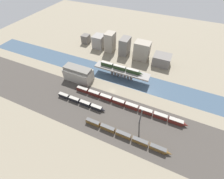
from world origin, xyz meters
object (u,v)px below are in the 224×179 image
(train_yard_near, at_px, (125,135))
(signal_tower, at_px, (141,117))
(train_yard_mid, at_px, (81,102))
(train_on_bridge, at_px, (121,68))
(train_yard_far, at_px, (126,104))
(warehouse_building, at_px, (78,74))

(train_yard_near, xyz_separation_m, signal_tower, (5.90, 14.49, 5.86))
(train_yard_near, bearing_deg, train_yard_mid, 163.43)
(train_on_bridge, relative_size, train_yard_far, 0.45)
(train_yard_mid, relative_size, warehouse_building, 1.67)
(signal_tower, bearing_deg, train_yard_far, 142.97)
(train_on_bridge, bearing_deg, warehouse_building, -150.84)
(train_yard_mid, height_order, train_yard_far, train_yard_far)
(train_on_bridge, bearing_deg, train_yard_near, -65.49)
(train_on_bridge, height_order, train_yard_mid, train_on_bridge)
(train_yard_far, bearing_deg, train_yard_near, -71.89)
(train_yard_mid, xyz_separation_m, warehouse_building, (-17.50, 24.70, 4.70))
(train_yard_far, bearing_deg, train_on_bridge, 119.18)
(signal_tower, bearing_deg, warehouse_building, 160.89)
(train_yard_mid, relative_size, signal_tower, 2.79)
(train_yard_near, relative_size, signal_tower, 3.94)
(train_yard_near, relative_size, warehouse_building, 2.36)
(train_yard_near, height_order, warehouse_building, warehouse_building)
(warehouse_building, xyz_separation_m, signal_tower, (66.41, -23.01, 1.33))
(train_yard_far, height_order, warehouse_building, warehouse_building)
(warehouse_building, relative_size, signal_tower, 1.67)
(train_yard_far, distance_m, signal_tower, 18.61)
(train_yard_far, height_order, signal_tower, signal_tower)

